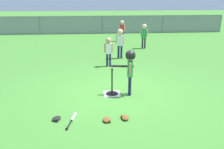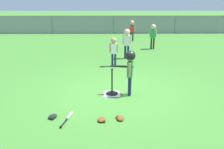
% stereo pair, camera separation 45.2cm
% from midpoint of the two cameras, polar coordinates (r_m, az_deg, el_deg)
% --- Properties ---
extents(ground_plane, '(60.00, 60.00, 0.00)m').
position_cam_midpoint_polar(ground_plane, '(6.80, -0.23, -4.15)').
color(ground_plane, '#3D7A2D').
extents(home_plate, '(0.44, 0.44, 0.01)m').
position_cam_midpoint_polar(home_plate, '(6.71, -1.94, -4.45)').
color(home_plate, white).
rests_on(home_plate, ground_plane).
extents(batting_tee, '(0.32, 0.32, 0.70)m').
position_cam_midpoint_polar(batting_tee, '(6.67, -1.95, -3.58)').
color(batting_tee, black).
rests_on(batting_tee, ground_plane).
extents(baseball_on_tee, '(0.07, 0.07, 0.07)m').
position_cam_midpoint_polar(baseball_on_tee, '(6.46, -2.01, 1.56)').
color(baseball_on_tee, white).
rests_on(baseball_on_tee, batting_tee).
extents(batter_child, '(0.64, 0.34, 1.21)m').
position_cam_midpoint_polar(batter_child, '(6.38, 2.14, 2.53)').
color(batter_child, '#191E4C').
rests_on(batter_child, ground_plane).
extents(fielder_deep_left, '(0.33, 0.23, 1.17)m').
position_cam_midpoint_polar(fielder_deep_left, '(12.01, 6.31, 9.49)').
color(fielder_deep_left, '#262626').
rests_on(fielder_deep_left, ground_plane).
extents(fielder_deep_center, '(0.32, 0.21, 1.07)m').
position_cam_midpoint_polar(fielder_deep_center, '(9.00, -2.25, 6.11)').
color(fielder_deep_center, '#191E4C').
rests_on(fielder_deep_center, ground_plane).
extents(fielder_near_right, '(0.35, 0.24, 1.21)m').
position_cam_midpoint_polar(fielder_near_right, '(10.10, 0.58, 8.03)').
color(fielder_near_right, '#191E4C').
rests_on(fielder_near_right, ground_plane).
extents(fielder_near_left, '(0.33, 0.22, 1.13)m').
position_cam_midpoint_polar(fielder_near_left, '(13.84, 1.35, 10.69)').
color(fielder_near_left, '#262626').
rests_on(fielder_near_left, ground_plane).
extents(spare_bat_silver, '(0.20, 0.68, 0.06)m').
position_cam_midpoint_polar(spare_bat_silver, '(5.52, -11.38, -9.91)').
color(spare_bat_silver, silver).
rests_on(spare_bat_silver, ground_plane).
extents(glove_by_plate, '(0.19, 0.24, 0.07)m').
position_cam_midpoint_polar(glove_by_plate, '(5.36, -3.66, -10.40)').
color(glove_by_plate, brown).
rests_on(glove_by_plate, ground_plane).
extents(glove_near_bats, '(0.26, 0.27, 0.07)m').
position_cam_midpoint_polar(glove_near_bats, '(5.58, -14.95, -9.78)').
color(glove_near_bats, black).
rests_on(glove_near_bats, ground_plane).
extents(glove_tossed_aside, '(0.17, 0.23, 0.07)m').
position_cam_midpoint_polar(glove_tossed_aside, '(5.43, 0.61, -9.93)').
color(glove_tossed_aside, brown).
rests_on(glove_tossed_aside, ground_plane).
extents(outfield_fence, '(16.06, 0.06, 1.15)m').
position_cam_midpoint_polar(outfield_fence, '(16.41, -3.06, 11.51)').
color(outfield_fence, slate).
rests_on(outfield_fence, ground_plane).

